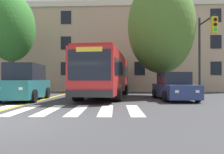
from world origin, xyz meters
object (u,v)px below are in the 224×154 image
Objects in this scene: city_bus at (107,74)px; car_black_behind_bus at (110,84)px; traffic_light_near_corner at (205,43)px; street_tree_curbside_small at (11,28)px; street_tree_curbside_large at (161,26)px; car_navy_far_lane at (174,87)px; car_teal_near_lane at (26,83)px.

city_bus reaches higher than car_black_behind_bus.
traffic_light_near_corner is 15.63m from street_tree_curbside_small.
traffic_light_near_corner is at bearing -37.90° from street_tree_curbside_large.
car_black_behind_bus is at bearing 120.07° from street_tree_curbside_large.
street_tree_curbside_large is (-0.32, 2.88, 4.66)m from car_navy_far_lane.
city_bus is at bearing -11.57° from street_tree_curbside_small.
traffic_light_near_corner is at bearing 8.18° from car_teal_near_lane.
traffic_light_near_corner is 3.72m from street_tree_curbside_large.
car_teal_near_lane is 1.01× the size of car_navy_far_lane.
traffic_light_near_corner is 0.67× the size of street_tree_curbside_small.
car_navy_far_lane is 0.83× the size of traffic_light_near_corner.
car_navy_far_lane is 3.87m from traffic_light_near_corner.
car_navy_far_lane is 1.12× the size of car_black_behind_bus.
street_tree_curbside_large is at bearing -59.93° from car_black_behind_bus.
traffic_light_near_corner is (6.82, -1.44, 2.04)m from city_bus.
street_tree_curbside_small is at bearing 168.43° from city_bus.
street_tree_curbside_large is at bearing 96.30° from car_navy_far_lane.
traffic_light_near_corner reaches higher than car_teal_near_lane.
car_navy_far_lane is 0.52× the size of street_tree_curbside_large.
car_teal_near_lane is 9.44m from car_navy_far_lane.
car_teal_near_lane is 10.75m from street_tree_curbside_large.
car_navy_far_lane is (4.51, -2.27, -0.95)m from city_bus.
city_bus is 1.32× the size of street_tree_curbside_small.
street_tree_curbside_small is (-12.56, 1.11, 0.25)m from street_tree_curbside_large.
street_tree_curbside_small is (-3.48, 4.83, 4.64)m from car_teal_near_lane.
city_bus is 2.36× the size of car_teal_near_lane.
city_bus is at bearing 168.09° from traffic_light_near_corner.
car_teal_near_lane is at bearing -112.66° from car_black_behind_bus.
car_teal_near_lane is 12.13m from traffic_light_near_corner.
street_tree_curbside_small is at bearing 162.82° from car_navy_far_lane.
traffic_light_near_corner is at bearing -11.72° from street_tree_curbside_small.
traffic_light_near_corner is (7.00, -9.59, 2.97)m from car_black_behind_bus.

